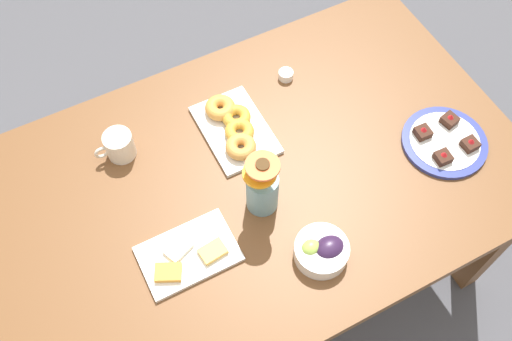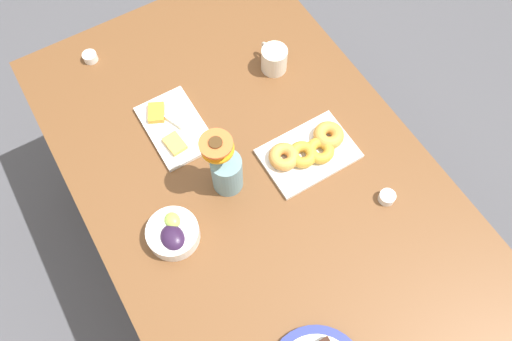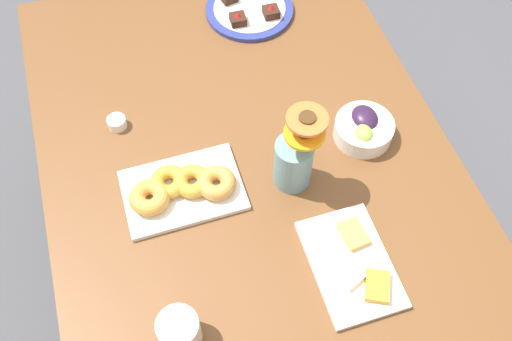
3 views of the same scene
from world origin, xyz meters
TOP-DOWN VIEW (x-y plane):
  - ground_plane at (0.00, 0.00)m, footprint 6.00×6.00m
  - dining_table at (0.00, 0.00)m, footprint 1.60×1.00m
  - coffee_mug at (0.32, -0.26)m, footprint 0.12×0.09m
  - grape_bowl at (-0.05, 0.30)m, footprint 0.15×0.15m
  - cheese_platter at (0.28, 0.13)m, footprint 0.26×0.17m
  - croissant_platter at (-0.02, -0.18)m, footprint 0.19×0.28m
  - jam_cup_honey at (-0.26, -0.29)m, footprint 0.05×0.05m
  - jam_cup_berry at (0.67, 0.25)m, footprint 0.05×0.05m
  - flower_vase at (0.03, 0.08)m, footprint 0.11×0.11m

SIDE VIEW (x-z plane):
  - ground_plane at x=0.00m, z-range 0.00..0.00m
  - dining_table at x=0.00m, z-range 0.28..1.02m
  - cheese_platter at x=0.28m, z-range 0.73..0.77m
  - jam_cup_honey at x=-0.26m, z-range 0.74..0.77m
  - jam_cup_berry at x=0.67m, z-range 0.74..0.77m
  - croissant_platter at x=-0.02m, z-range 0.74..0.79m
  - grape_bowl at x=-0.05m, z-range 0.74..0.80m
  - coffee_mug at x=0.32m, z-range 0.74..0.83m
  - flower_vase at x=0.03m, z-range 0.70..0.95m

